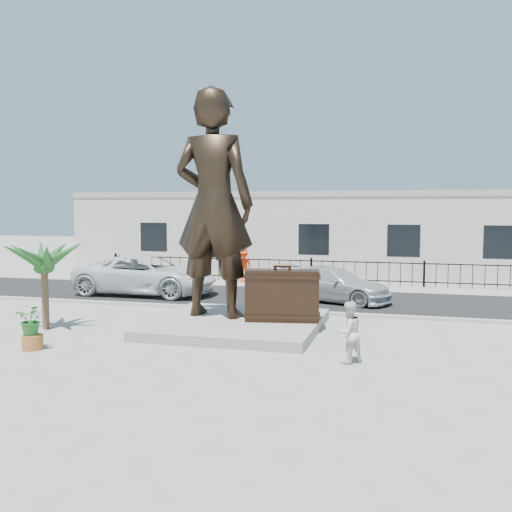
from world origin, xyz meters
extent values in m
plane|color=#9E9991|center=(0.00, 0.00, 0.00)|extent=(100.00, 100.00, 0.00)
cube|color=black|center=(0.00, 8.00, 0.01)|extent=(40.00, 7.00, 0.01)
cube|color=#A5A399|center=(0.00, 4.50, 0.06)|extent=(40.00, 0.25, 0.12)
cube|color=#9E9991|center=(0.00, 12.00, 0.01)|extent=(40.00, 2.50, 0.02)
cube|color=gray|center=(-0.50, 1.50, 0.15)|extent=(5.20, 5.20, 0.30)
cube|color=black|center=(0.00, 12.80, 0.60)|extent=(22.00, 0.10, 1.20)
cube|color=silver|center=(0.00, 17.00, 2.20)|extent=(28.00, 7.00, 4.40)
imported|color=black|center=(-1.39, 1.86, 3.96)|extent=(2.79, 1.93, 7.33)
cube|color=black|center=(0.95, 1.65, 1.11)|extent=(2.38, 1.09, 1.62)
imported|color=silver|center=(3.35, -1.62, 0.77)|extent=(0.95, 0.94, 1.55)
imported|color=silver|center=(-6.45, 7.26, 0.88)|extent=(6.31, 2.99, 1.74)
imported|color=#ADB0B2|center=(1.80, 7.52, 0.71)|extent=(5.22, 3.41, 1.41)
imported|color=red|center=(-3.42, 12.27, 0.88)|extent=(1.17, 0.74, 1.73)
cylinder|color=#A5612B|center=(-5.10, -2.50, 0.20)|extent=(0.56, 0.56, 0.40)
imported|color=#226A25|center=(-5.10, -2.50, 0.83)|extent=(0.84, 0.75, 0.85)
camera|label=1|loc=(4.74, -15.65, 3.88)|focal=40.00mm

